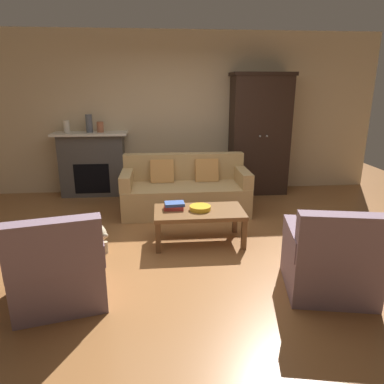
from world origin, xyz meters
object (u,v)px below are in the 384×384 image
Objects in this scene: armchair_near_left at (59,269)px; fruit_bowl at (200,208)px; mantel_vase_terracotta at (100,127)px; coffee_table at (199,214)px; book_stack at (174,206)px; armchair_near_right at (330,261)px; armoire at (259,134)px; mantel_vase_cream at (67,127)px; couch at (185,191)px; dog at (94,231)px; mantel_vase_slate at (89,123)px; fireplace at (93,164)px.

fruit_bowl is at bearing 39.64° from armchair_near_left.
coffee_table is at bearing -55.58° from mantel_vase_terracotta.
book_stack is 1.92m from armchair_near_right.
armoire reaches higher than armchair_near_left.
coffee_table is at bearing -158.67° from fruit_bowl.
mantel_vase_cream reaches higher than coffee_table.
mantel_vase_terracotta reaches higher than couch.
armchair_near_right is at bearing -47.17° from mantel_vase_cream.
book_stack is (-0.30, 0.07, 0.10)m from coffee_table.
mantel_vase_cream is at bearing 101.10° from armchair_near_left.
armchair_near_left is (-1.08, -1.22, -0.15)m from book_stack.
book_stack is at bearing 11.90° from dog.
mantel_vase_cream is 3.48m from armchair_near_left.
armchair_near_right is at bearing -52.73° from mantel_vase_terracotta.
mantel_vase_cream is 0.22× the size of armchair_near_left.
mantel_vase_cream is 2.60m from dog.
couch reaches higher than book_stack.
mantel_vase_slate reaches higher than mantel_vase_cream.
dog is (0.38, -2.30, -0.32)m from fireplace.
mantel_vase_terracotta is 0.19× the size of armchair_near_left.
mantel_vase_cream is (-3.33, 0.06, 0.17)m from armoire.
fireplace is 4.14× the size of mantel_vase_slate.
fireplace is 4.80× the size of fruit_bowl.
armoire reaches higher than fruit_bowl.
armoire is 1.10× the size of couch.
mantel_vase_cream is 0.38m from mantel_vase_slate.
armoire is at bearing 33.68° from couch.
armoire is 2.77m from mantel_vase_terracotta.
armchair_near_right is at bearing -50.84° from mantel_vase_slate.
book_stack is 1.25× the size of mantel_vase_cream.
couch is 1.17m from coffee_table.
book_stack is at bearing 166.75° from coffee_table.
armchair_near_right reaches higher than couch.
armchair_near_left is 2.48m from armchair_near_right.
armchair_near_left is (-2.68, -3.24, -0.74)m from armoire.
mantel_vase_terracotta is at bearing 95.12° from dog.
dog is (0.12, 1.02, -0.07)m from armchair_near_left.
armchair_near_left is at bearing -78.90° from mantel_vase_cream.
mantel_vase_terracotta is 2.48m from dog.
mantel_vase_cream is 0.68× the size of mantel_vase_slate.
book_stack is (1.35, -2.09, -0.11)m from fireplace.
armchair_near_right is at bearing -48.64° from fruit_bowl.
armoire is 2.64m from book_stack.
mantel_vase_terracotta reaches higher than book_stack.
mantel_vase_slate is at bearing 99.57° from dog.
fireplace reaches higher than couch.
fireplace is at bearing 127.60° from fruit_bowl.
armchair_near_left is (0.65, -3.30, -0.91)m from mantel_vase_cream.
armoire reaches higher than armchair_near_right.
book_stack is (-0.32, 0.07, 0.02)m from fruit_bowl.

